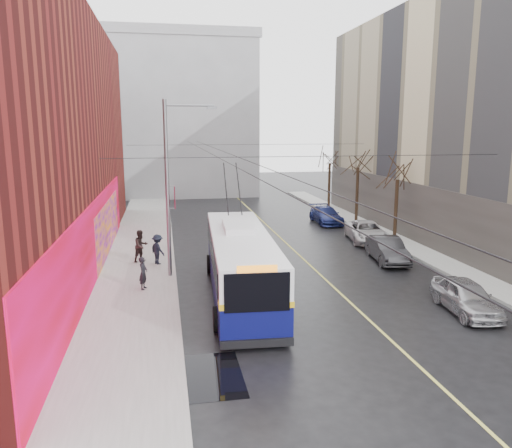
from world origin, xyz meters
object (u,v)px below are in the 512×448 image
(tree_near, at_px, (398,168))
(pedestrian_b, at_px, (141,246))
(parked_car_d, at_px, (326,215))
(parked_car_c, at_px, (367,232))
(tree_mid, at_px, (358,158))
(tree_far, at_px, (330,155))
(pedestrian_c, at_px, (158,249))
(streetlight_pole, at_px, (170,185))
(parked_car_b, at_px, (387,250))
(pedestrian_a, at_px, (143,273))
(following_car, at_px, (229,237))
(trolleybus, at_px, (241,263))
(parked_car_a, at_px, (466,297))

(tree_near, relative_size, pedestrian_b, 3.53)
(parked_car_d, bearing_deg, pedestrian_b, -144.56)
(tree_near, bearing_deg, parked_car_c, 176.78)
(tree_mid, height_order, tree_far, tree_mid)
(tree_near, xyz_separation_m, pedestrian_c, (-15.92, -3.66, -3.99))
(streetlight_pole, relative_size, pedestrian_b, 4.96)
(parked_car_b, bearing_deg, pedestrian_c, -178.35)
(parked_car_c, bearing_deg, pedestrian_a, -141.29)
(tree_near, xyz_separation_m, pedestrian_a, (-16.56, -8.02, -4.05))
(streetlight_pole, relative_size, parked_car_d, 1.96)
(tree_far, height_order, following_car, tree_far)
(streetlight_pole, bearing_deg, parked_car_c, 24.95)
(pedestrian_a, bearing_deg, trolleybus, -91.39)
(parked_car_c, distance_m, pedestrian_c, 14.43)
(trolleybus, xyz_separation_m, parked_car_a, (8.95, -3.77, -0.89))
(tree_near, relative_size, parked_car_d, 1.39)
(parked_car_b, bearing_deg, tree_mid, 84.03)
(parked_car_b, height_order, pedestrian_a, pedestrian_a)
(tree_near, bearing_deg, parked_car_b, -119.94)
(tree_mid, height_order, trolleybus, tree_mid)
(parked_car_b, xyz_separation_m, parked_car_d, (0.28, 11.97, -0.04))
(trolleybus, distance_m, parked_car_b, 10.31)
(streetlight_pole, xyz_separation_m, parked_car_a, (11.94, -7.22, -4.15))
(tree_near, relative_size, trolleybus, 0.52)
(parked_car_b, relative_size, parked_car_c, 0.88)
(pedestrian_a, distance_m, pedestrian_c, 4.40)
(parked_car_b, bearing_deg, parked_car_d, 96.21)
(tree_far, relative_size, parked_car_c, 1.33)
(parked_car_a, xyz_separation_m, pedestrian_c, (-12.72, 9.56, 0.29))
(trolleybus, bearing_deg, pedestrian_b, 129.17)
(tree_near, xyz_separation_m, tree_mid, (0.00, 7.00, 0.28))
(tree_mid, height_order, pedestrian_c, tree_mid)
(trolleybus, relative_size, parked_car_a, 2.98)
(parked_car_a, height_order, pedestrian_b, pedestrian_b)
(following_car, bearing_deg, tree_far, 50.35)
(parked_car_d, bearing_deg, parked_car_a, -91.01)
(following_car, bearing_deg, tree_mid, 30.70)
(tree_far, relative_size, pedestrian_c, 3.92)
(parked_car_c, xyz_separation_m, pedestrian_a, (-14.56, -8.13, 0.24))
(pedestrian_c, bearing_deg, parked_car_a, -161.59)
(parked_car_d, bearing_deg, following_car, -141.85)
(streetlight_pole, distance_m, parked_car_d, 18.51)
(pedestrian_b, bearing_deg, parked_car_b, -49.31)
(tree_mid, distance_m, parked_car_c, 8.50)
(tree_far, xyz_separation_m, pedestrian_c, (-15.92, -17.66, -4.15))
(streetlight_pole, height_order, parked_car_c, streetlight_pole)
(parked_car_d, distance_m, pedestrian_a, 20.47)
(parked_car_d, bearing_deg, parked_car_b, -90.66)
(parked_car_a, bearing_deg, parked_car_d, 93.94)
(trolleybus, bearing_deg, parked_car_c, 46.60)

